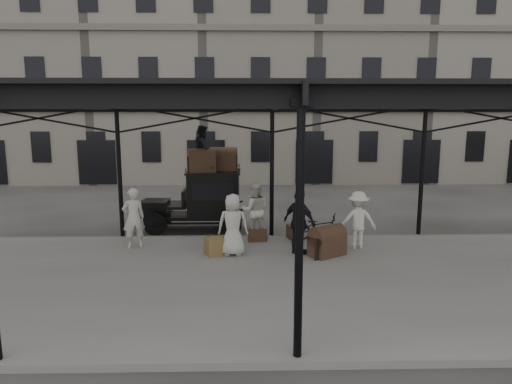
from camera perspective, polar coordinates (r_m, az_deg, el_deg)
ground at (r=13.60m, az=2.42°, el=-8.21°), size 120.00×120.00×0.00m
platform at (r=11.69m, az=3.07°, el=-10.87°), size 28.00×8.00×0.15m
canopy at (r=11.23m, az=3.17°, el=11.82°), size 22.50×9.00×4.74m
building_frontage at (r=31.05m, az=0.32°, el=14.89°), size 64.00×8.00×14.00m
taxi at (r=16.52m, az=-6.36°, el=-0.74°), size 3.65×1.55×2.18m
porter_left at (r=14.34m, az=-15.05°, el=-3.15°), size 0.79×0.68×1.85m
porter_midleft at (r=14.89m, az=-0.10°, el=-2.31°), size 0.91×0.71×1.87m
porter_centre at (r=13.15m, az=-2.90°, el=-4.09°), size 0.89×0.59×1.80m
porter_official at (r=13.26m, az=5.45°, el=-3.78°), size 1.11×1.12×1.90m
porter_right at (r=14.14m, az=12.61°, el=-3.44°), size 1.14×0.66×1.75m
bicycle at (r=14.75m, az=7.89°, el=-4.40°), size 1.85×1.10×0.92m
porter_roof at (r=16.20m, az=-6.62°, el=5.42°), size 0.65×0.82×1.62m
steamer_trunk_roof_near at (r=16.10m, az=-6.81°, el=3.72°), size 1.03×0.75×0.69m
steamer_trunk_roof_far at (r=16.49m, az=-4.07°, el=3.92°), size 0.99×0.65×0.70m
steamer_trunk_platform at (r=13.38m, az=8.89°, el=-6.30°), size 1.18×1.07×0.74m
wicker_hamper at (r=13.38m, az=-5.01°, el=-6.75°), size 0.73×0.66×0.50m
suitcase_upright at (r=14.97m, az=4.43°, el=-5.06°), size 0.29×0.62×0.45m
suitcase_flat at (r=14.64m, az=0.18°, el=-5.47°), size 0.62×0.24×0.40m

